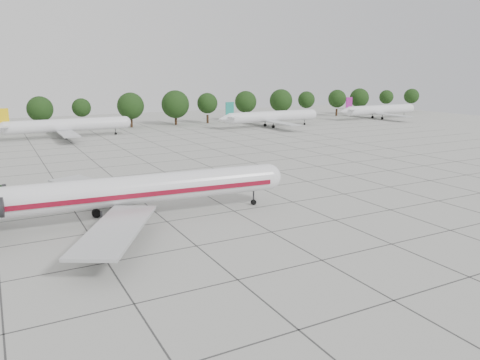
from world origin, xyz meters
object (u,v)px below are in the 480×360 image
Objects in this scene: bg_airliner_d at (272,117)px; bg_airliner_e at (380,110)px; bg_airliner_c at (67,125)px; main_airliner at (103,193)px.

bg_airliner_d and bg_airliner_e have the same top height.
main_airliner is at bearing -95.33° from bg_airliner_c.
bg_airliner_c is 1.00× the size of bg_airliner_e.
bg_airliner_c is 54.43m from bg_airliner_d.
main_airliner is 124.59m from bg_airliner_e.
bg_airliner_e is (43.89, 3.10, 0.00)m from bg_airliner_d.
bg_airliner_d is at bearing 51.53° from main_airliner.
main_airliner is 1.41× the size of bg_airliner_c.
bg_airliner_e is (98.14, -1.38, 0.00)m from bg_airliner_c.
bg_airliner_c and bg_airliner_e have the same top height.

